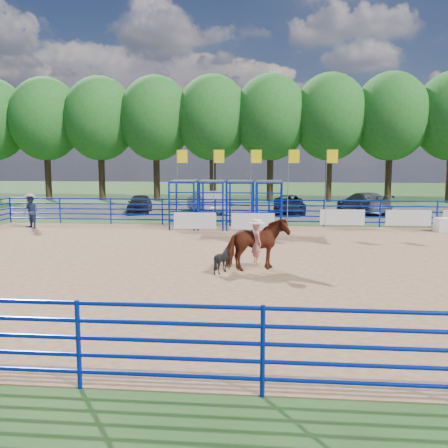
{
  "coord_description": "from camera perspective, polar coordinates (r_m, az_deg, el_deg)",
  "views": [
    {
      "loc": [
        0.1,
        -17.54,
        3.79
      ],
      "look_at": [
        -1.65,
        1.0,
        1.3
      ],
      "focal_mm": 40.0,
      "sensor_mm": 36.0,
      "label": 1
    }
  ],
  "objects": [
    {
      "name": "horse_and_rider",
      "position": [
        16.72,
        3.76,
        -2.14
      ],
      "size": [
        2.29,
        1.73,
        2.41
      ],
      "color": "#5D2512",
      "rests_on": "arena_dirt"
    },
    {
      "name": "car_a",
      "position": [
        34.73,
        -9.62,
        2.3
      ],
      "size": [
        2.04,
        3.9,
        1.27
      ],
      "primitive_type": "imported",
      "rotation": [
        0.0,
        0.0,
        0.15
      ],
      "color": "black",
      "rests_on": "gravel_strip"
    },
    {
      "name": "perimeter_fence",
      "position": [
        17.81,
        4.99,
        -2.24
      ],
      "size": [
        30.1,
        20.1,
        1.5
      ],
      "color": "#0822B1",
      "rests_on": "ground"
    },
    {
      "name": "treeline",
      "position": [
        43.71,
        5.37,
        12.49
      ],
      "size": [
        56.4,
        6.4,
        11.24
      ],
      "color": "#3F2B19",
      "rests_on": "ground"
    },
    {
      "name": "calf",
      "position": [
        16.44,
        -0.1,
        -4.04
      ],
      "size": [
        1.03,
        0.98,
        0.9
      ],
      "primitive_type": "imported",
      "rotation": [
        0.0,
        0.0,
        1.95
      ],
      "color": "black",
      "rests_on": "arena_dirt"
    },
    {
      "name": "car_c",
      "position": [
        34.03,
        7.45,
        2.22
      ],
      "size": [
        2.08,
        4.47,
        1.24
      ],
      "primitive_type": "imported",
      "rotation": [
        0.0,
        0.0,
        0.01
      ],
      "color": "black",
      "rests_on": "gravel_strip"
    },
    {
      "name": "announcer_table",
      "position": [
        27.96,
        24.26,
        -0.08
      ],
      "size": [
        1.45,
        0.91,
        0.72
      ],
      "primitive_type": "cube",
      "rotation": [
        0.0,
        0.0,
        0.22
      ],
      "color": "silver",
      "rests_on": "arena_dirt"
    },
    {
      "name": "car_d",
      "position": [
        35.11,
        15.62,
        2.34
      ],
      "size": [
        3.43,
        5.38,
        1.45
      ],
      "primitive_type": "imported",
      "rotation": [
        0.0,
        0.0,
        3.44
      ],
      "color": "#595A5C",
      "rests_on": "gravel_strip"
    },
    {
      "name": "ground",
      "position": [
        17.95,
        4.97,
        -4.6
      ],
      "size": [
        120.0,
        120.0,
        0.0
      ],
      "primitive_type": "plane",
      "color": "#2D4F1F",
      "rests_on": "ground"
    },
    {
      "name": "gravel_strip",
      "position": [
        34.75,
        5.2,
        1.32
      ],
      "size": [
        40.0,
        10.0,
        0.01
      ],
      "primitive_type": "cube",
      "color": "slate",
      "rests_on": "ground"
    },
    {
      "name": "arena_dirt",
      "position": [
        17.95,
        4.97,
        -4.57
      ],
      "size": [
        30.0,
        20.0,
        0.02
      ],
      "primitive_type": "cube",
      "color": "#A37551",
      "rests_on": "ground"
    },
    {
      "name": "car_b",
      "position": [
        34.41,
        -2.07,
        2.56
      ],
      "size": [
        3.31,
        4.83,
        1.51
      ],
      "primitive_type": "imported",
      "rotation": [
        0.0,
        0.0,
        3.56
      ],
      "color": "gray",
      "rests_on": "gravel_strip"
    },
    {
      "name": "spectator_cowboy",
      "position": [
        28.56,
        -21.24,
        1.36
      ],
      "size": [
        1.09,
        1.04,
        1.83
      ],
      "color": "navy",
      "rests_on": "arena_dirt"
    },
    {
      "name": "chute_assembly",
      "position": [
        26.58,
        1.05,
        2.15
      ],
      "size": [
        19.32,
        2.41,
        4.2
      ],
      "color": "#0822B1",
      "rests_on": "ground"
    }
  ]
}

